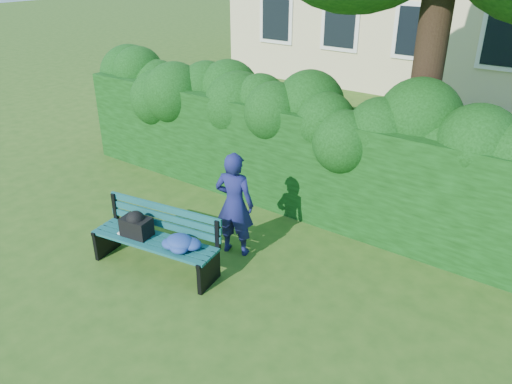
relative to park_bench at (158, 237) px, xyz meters
The scene contains 4 objects.
ground 1.14m from the park_bench, 38.42° to the left, with size 80.00×80.00×0.00m, color #2C5017.
hedge 2.97m from the park_bench, 74.29° to the left, with size 10.00×1.00×1.80m.
park_bench is the anchor object (origin of this frame).
man_reading 1.18m from the park_bench, 58.08° to the left, with size 0.58×0.38×1.60m, color #171A52.
Camera 1 is at (3.83, -4.65, 4.13)m, focal length 35.00 mm.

